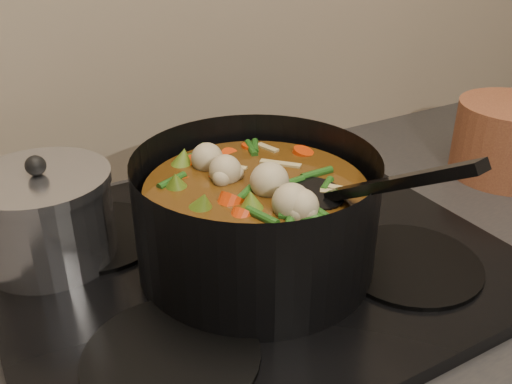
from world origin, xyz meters
TOP-DOWN VIEW (x-y plane):
  - stovetop at (0.00, 1.93)m, footprint 0.62×0.54m
  - stockpot at (-0.00, 1.90)m, footprint 0.29×0.39m
  - saucepan at (-0.22, 2.05)m, footprint 0.17×0.17m
  - terracotta_crock at (0.52, 1.95)m, footprint 0.19×0.19m

SIDE VIEW (x-z plane):
  - stovetop at x=0.00m, z-range 0.91..0.93m
  - terracotta_crock at x=0.52m, z-range 0.91..1.04m
  - saucepan at x=-0.22m, z-range 0.92..1.06m
  - stockpot at x=0.00m, z-range 0.89..1.10m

